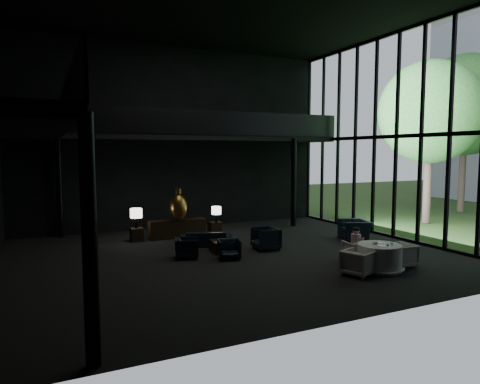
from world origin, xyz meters
name	(u,v)px	position (x,y,z in m)	size (l,w,h in m)	color
floor	(234,255)	(0.00, 0.00, 0.00)	(14.00, 12.00, 0.02)	black
ceiling	(233,4)	(0.00, 0.00, 8.00)	(14.00, 12.00, 0.02)	black
wall_back	(179,138)	(0.00, 6.00, 4.00)	(14.00, 0.04, 8.00)	black
wall_front	(360,121)	(0.00, -6.00, 4.00)	(14.00, 0.04, 8.00)	black
curtain_wall	(396,136)	(6.95, 0.00, 4.00)	(0.20, 12.00, 8.00)	black
mezzanine_left	(24,129)	(-6.00, 0.00, 4.00)	(2.00, 12.00, 0.25)	black
mezzanine_back	(207,138)	(1.00, 5.00, 4.00)	(12.00, 2.00, 0.25)	black
railing_left	(64,107)	(-5.00, 0.00, 4.60)	(0.06, 12.00, 1.00)	black
railing_back	(216,123)	(1.00, 4.00, 4.60)	(12.00, 0.06, 1.00)	black
column_sw	(90,242)	(-5.00, -5.70, 2.00)	(0.24, 0.24, 4.00)	black
column_nw	(59,187)	(-5.00, 5.70, 2.00)	(0.24, 0.24, 4.00)	black
column_ne	(294,183)	(4.80, 4.00, 2.00)	(0.24, 0.24, 4.00)	black
tree_near	(430,112)	(11.00, 2.00, 5.23)	(4.80, 4.80, 7.65)	#382D23
tree_far	(465,105)	(16.00, 4.00, 5.99)	(5.60, 5.60, 8.80)	#382D23
console	(177,229)	(-0.81, 3.65, 0.36)	(2.26, 0.51, 0.72)	black
bronze_urn	(178,207)	(-0.81, 3.46, 1.26)	(0.68, 0.68, 1.26)	olive
side_table_left	(137,234)	(-2.41, 3.67, 0.25)	(0.46, 0.46, 0.50)	black
table_lamp_left	(136,214)	(-2.41, 3.68, 1.04)	(0.45, 0.45, 0.75)	black
side_table_right	(215,228)	(0.79, 3.65, 0.26)	(0.47, 0.47, 0.52)	black
table_lamp_right	(216,211)	(0.79, 3.47, 0.99)	(0.39, 0.39, 0.65)	black
sofa	(206,237)	(-0.31, 1.76, 0.33)	(1.70, 0.50, 0.66)	black
lounge_armchair_west	(187,248)	(-1.50, 0.34, 0.34)	(0.66, 0.62, 0.68)	black
lounge_armchair_east	(266,236)	(1.37, 0.31, 0.47)	(0.91, 0.85, 0.94)	black
lounge_armchair_south	(229,249)	(-0.32, -0.36, 0.31)	(0.60, 0.57, 0.62)	black
window_armchair	(355,225)	(5.32, 0.37, 0.55)	(1.27, 0.83, 1.11)	black
coffee_table	(224,246)	(-0.06, 0.64, 0.19)	(0.85, 0.85, 0.38)	black
dining_table	(379,259)	(3.09, -3.36, 0.33)	(1.41, 1.41, 0.75)	white
dining_chair_north	(356,251)	(3.17, -2.29, 0.32)	(0.63, 0.59, 0.65)	#9F9D94
dining_chair_east	(400,254)	(3.92, -3.35, 0.37)	(0.73, 0.68, 0.75)	#ABABAB
dining_chair_west	(358,261)	(2.19, -3.51, 0.39)	(0.76, 0.71, 0.78)	#B2AFA1
child	(356,238)	(3.06, -2.37, 0.77)	(0.30, 0.30, 0.65)	#F2A9D5
plate_a	(382,246)	(2.97, -3.59, 0.76)	(0.24, 0.24, 0.02)	white
plate_b	(380,243)	(3.24, -3.21, 0.76)	(0.23, 0.23, 0.02)	white
saucer	(389,245)	(3.29, -3.53, 0.76)	(0.14, 0.14, 0.01)	white
coffee_cup	(392,243)	(3.38, -3.53, 0.79)	(0.08, 0.08, 0.06)	white
cereal_bowl	(375,243)	(3.01, -3.28, 0.79)	(0.17, 0.17, 0.08)	white
cream_pot	(388,245)	(3.13, -3.64, 0.79)	(0.06, 0.06, 0.07)	#99999E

